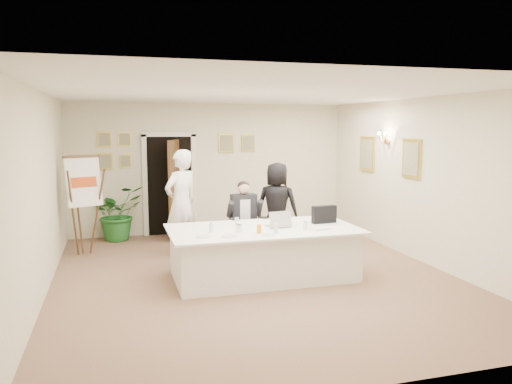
{
  "coord_description": "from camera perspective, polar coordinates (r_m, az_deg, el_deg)",
  "views": [
    {
      "loc": [
        -2.04,
        -7.23,
        2.31
      ],
      "look_at": [
        0.2,
        0.6,
        1.24
      ],
      "focal_mm": 35.0,
      "sensor_mm": 36.0,
      "label": 1
    }
  ],
  "objects": [
    {
      "name": "wall_back",
      "position": [
        10.96,
        -5.21,
        2.69
      ],
      "size": [
        6.0,
        0.1,
        2.8
      ],
      "primitive_type": "cube",
      "color": "beige",
      "rests_on": "floor"
    },
    {
      "name": "standing_man",
      "position": [
        9.01,
        -8.53,
        -1.25
      ],
      "size": [
        0.83,
        0.76,
        1.91
      ],
      "primitive_type": "imported",
      "rotation": [
        0.0,
        0.0,
        3.72
      ],
      "color": "white",
      "rests_on": "floor"
    },
    {
      "name": "plate_mid",
      "position": [
        7.04,
        -3.06,
        -5.04
      ],
      "size": [
        0.22,
        0.22,
        0.01
      ],
      "primitive_type": "cylinder",
      "rotation": [
        0.0,
        0.0,
        0.0
      ],
      "color": "white",
      "rests_on": "conference_table"
    },
    {
      "name": "ceiling",
      "position": [
        7.53,
        -0.24,
        11.23
      ],
      "size": [
        6.0,
        7.0,
        0.02
      ],
      "primitive_type": "cube",
      "color": "white",
      "rests_on": "wall_back"
    },
    {
      "name": "laptop",
      "position": [
        7.7,
        2.51,
        -2.95
      ],
      "size": [
        0.4,
        0.41,
        0.28
      ],
      "primitive_type": null,
      "rotation": [
        0.0,
        0.0,
        0.12
      ],
      "color": "#B7BABC",
      "rests_on": "conference_table"
    },
    {
      "name": "wall_front",
      "position": [
        4.35,
        12.43,
        -4.75
      ],
      "size": [
        6.0,
        0.1,
        2.8
      ],
      "primitive_type": "cube",
      "color": "beige",
      "rests_on": "floor"
    },
    {
      "name": "plate_left",
      "position": [
        7.04,
        -5.95,
        -5.08
      ],
      "size": [
        0.28,
        0.28,
        0.01
      ],
      "primitive_type": "cylinder",
      "rotation": [
        0.0,
        0.0,
        0.28
      ],
      "color": "white",
      "rests_on": "conference_table"
    },
    {
      "name": "laptop_bag",
      "position": [
        8.05,
        7.78,
        -2.55
      ],
      "size": [
        0.41,
        0.14,
        0.28
      ],
      "primitive_type": "cube",
      "rotation": [
        0.0,
        0.0,
        0.07
      ],
      "color": "black",
      "rests_on": "conference_table"
    },
    {
      "name": "flip_chart",
      "position": [
        9.46,
        -19.18,
        -1.99
      ],
      "size": [
        0.64,
        0.5,
        1.77
      ],
      "color": "#361E11",
      "rests_on": "floor"
    },
    {
      "name": "oj_glass",
      "position": [
        7.22,
        0.36,
        -4.26
      ],
      "size": [
        0.08,
        0.08,
        0.13
      ],
      "primitive_type": "cylinder",
      "rotation": [
        0.0,
        0.0,
        -0.15
      ],
      "color": "orange",
      "rests_on": "conference_table"
    },
    {
      "name": "doorway",
      "position": [
        10.69,
        -9.65,
        0.57
      ],
      "size": [
        1.14,
        0.86,
        2.2
      ],
      "color": "black",
      "rests_on": "floor"
    },
    {
      "name": "wall_left",
      "position": [
        7.35,
        -23.36,
        -0.23
      ],
      "size": [
        0.1,
        7.0,
        2.8
      ],
      "primitive_type": "cube",
      "color": "beige",
      "rests_on": "floor"
    },
    {
      "name": "wall_sconce",
      "position": [
        9.77,
        14.46,
        6.02
      ],
      "size": [
        0.2,
        0.3,
        0.24
      ],
      "primitive_type": null,
      "color": "#B9773B",
      "rests_on": "wall_right"
    },
    {
      "name": "potted_palm",
      "position": [
        10.58,
        -15.55,
        -2.33
      ],
      "size": [
        1.31,
        1.26,
        1.11
      ],
      "primitive_type": "imported",
      "rotation": [
        0.0,
        0.0,
        0.56
      ],
      "color": "#206225",
      "rests_on": "floor"
    },
    {
      "name": "standing_woman",
      "position": [
        9.38,
        2.41,
        -1.62
      ],
      "size": [
        0.96,
        0.88,
        1.65
      ],
      "primitive_type": "imported",
      "rotation": [
        0.0,
        0.0,
        2.56
      ],
      "color": "black",
      "rests_on": "floor"
    },
    {
      "name": "floor",
      "position": [
        7.86,
        -0.23,
        -9.6
      ],
      "size": [
        7.0,
        7.0,
        0.0
      ],
      "primitive_type": "plane",
      "color": "brown",
      "rests_on": "ground"
    },
    {
      "name": "glass_a",
      "position": [
        7.33,
        -5.15,
        -4.07
      ],
      "size": [
        0.07,
        0.07,
        0.14
      ],
      "primitive_type": "cylinder",
      "rotation": [
        0.0,
        0.0,
        0.02
      ],
      "color": "silver",
      "rests_on": "conference_table"
    },
    {
      "name": "pictures_back_wall",
      "position": [
        10.78,
        -9.4,
        4.94
      ],
      "size": [
        3.4,
        0.06,
        0.8
      ],
      "primitive_type": null,
      "color": "gold",
      "rests_on": "wall_back"
    },
    {
      "name": "wall_right",
      "position": [
        8.86,
        18.8,
        1.2
      ],
      "size": [
        0.1,
        7.0,
        2.8
      ],
      "primitive_type": "cube",
      "color": "beige",
      "rests_on": "floor"
    },
    {
      "name": "glass_b",
      "position": [
        7.24,
        2.3,
        -4.19
      ],
      "size": [
        0.07,
        0.07,
        0.14
      ],
      "primitive_type": "cylinder",
      "rotation": [
        0.0,
        0.0,
        -0.13
      ],
      "color": "silver",
      "rests_on": "conference_table"
    },
    {
      "name": "paper_stack",
      "position": [
        7.59,
        7.37,
        -4.13
      ],
      "size": [
        0.31,
        0.25,
        0.03
      ],
      "primitive_type": "cube",
      "rotation": [
        0.0,
        0.0,
        0.18
      ],
      "color": "white",
      "rests_on": "conference_table"
    },
    {
      "name": "conference_table",
      "position": [
        7.7,
        0.83,
        -6.92
      ],
      "size": [
        2.86,
        1.52,
        0.78
      ],
      "color": "white",
      "rests_on": "floor"
    },
    {
      "name": "glass_d",
      "position": [
        7.74,
        -2.21,
        -3.42
      ],
      "size": [
        0.07,
        0.07,
        0.14
      ],
      "primitive_type": "cylinder",
      "rotation": [
        0.0,
        0.0,
        0.23
      ],
      "color": "silver",
      "rests_on": "conference_table"
    },
    {
      "name": "pictures_right_wall",
      "position": [
        9.82,
        14.75,
        3.98
      ],
      "size": [
        0.06,
        2.2,
        0.8
      ],
      "primitive_type": null,
      "color": "gold",
      "rests_on": "wall_right"
    },
    {
      "name": "plate_near",
      "position": [
        7.11,
        1.42,
        -4.91
      ],
      "size": [
        0.25,
        0.25,
        0.01
      ],
      "primitive_type": "cylinder",
      "rotation": [
        0.0,
        0.0,
        0.31
      ],
      "color": "white",
      "rests_on": "conference_table"
    },
    {
      "name": "glass_c",
      "position": [
        7.5,
        5.68,
        -3.81
      ],
      "size": [
        0.08,
        0.08,
        0.14
      ],
      "primitive_type": "cylinder",
      "rotation": [
        0.0,
        0.0,
        0.31
      ],
      "color": "silver",
      "rests_on": "conference_table"
    },
    {
      "name": "seated_man",
      "position": [
        8.69,
        -1.35,
        -3.21
      ],
      "size": [
        0.67,
        0.7,
        1.39
      ],
      "primitive_type": null,
      "rotation": [
        0.0,
        0.0,
        0.12
      ],
      "color": "black",
      "rests_on": "floor"
    },
    {
      "name": "steel_jug",
      "position": [
        7.32,
        -1.97,
        -4.17
      ],
      "size": [
        0.1,
        0.1,
        0.11
      ],
      "primitive_type": "cylinder",
      "rotation": [
        0.0,
        0.0,
        -0.03
      ],
      "color": "silver",
      "rests_on": "conference_table"
    }
  ]
}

